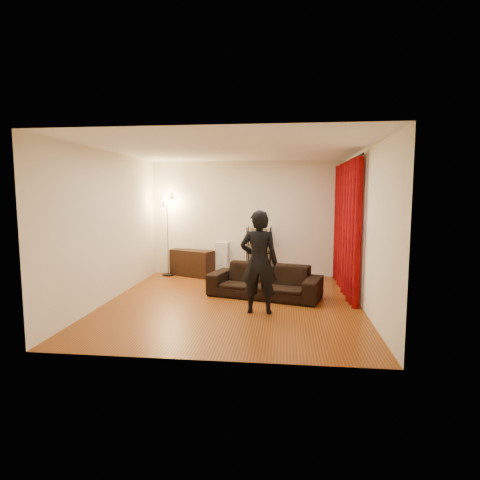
# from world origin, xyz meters

# --- Properties ---
(floor) EXTENTS (5.00, 5.00, 0.00)m
(floor) POSITION_xyz_m (0.00, 0.00, 0.00)
(floor) COLOR #8E4910
(floor) RESTS_ON ground
(ceiling) EXTENTS (5.00, 5.00, 0.00)m
(ceiling) POSITION_xyz_m (0.00, 0.00, 2.70)
(ceiling) COLOR white
(ceiling) RESTS_ON ground
(wall_back) EXTENTS (5.00, 0.00, 5.00)m
(wall_back) POSITION_xyz_m (0.00, 2.50, 1.35)
(wall_back) COLOR white
(wall_back) RESTS_ON ground
(wall_front) EXTENTS (5.00, 0.00, 5.00)m
(wall_front) POSITION_xyz_m (0.00, -2.50, 1.35)
(wall_front) COLOR white
(wall_front) RESTS_ON ground
(wall_left) EXTENTS (0.00, 5.00, 5.00)m
(wall_left) POSITION_xyz_m (-2.25, 0.00, 1.35)
(wall_left) COLOR white
(wall_left) RESTS_ON ground
(wall_right) EXTENTS (0.00, 5.00, 5.00)m
(wall_right) POSITION_xyz_m (2.25, 0.00, 1.35)
(wall_right) COLOR white
(wall_right) RESTS_ON ground
(curtain_rod) EXTENTS (0.04, 2.65, 0.04)m
(curtain_rod) POSITION_xyz_m (2.15, 1.12, 2.58)
(curtain_rod) COLOR black
(curtain_rod) RESTS_ON wall_right
(curtain) EXTENTS (0.22, 2.65, 2.55)m
(curtain) POSITION_xyz_m (2.13, 1.12, 1.28)
(curtain) COLOR #7E0804
(curtain) RESTS_ON ground
(sofa) EXTENTS (2.22, 1.33, 0.61)m
(sofa) POSITION_xyz_m (0.55, 0.49, 0.30)
(sofa) COLOR black
(sofa) RESTS_ON ground
(person) EXTENTS (0.63, 0.42, 1.69)m
(person) POSITION_xyz_m (0.50, -0.54, 0.84)
(person) COLOR black
(person) RESTS_ON ground
(media_cabinet) EXTENTS (1.13, 0.80, 0.62)m
(media_cabinet) POSITION_xyz_m (-1.26, 2.23, 0.31)
(media_cabinet) COLOR black
(media_cabinet) RESTS_ON ground
(storage_boxes) EXTENTS (0.35, 0.29, 0.80)m
(storage_boxes) POSITION_xyz_m (-0.55, 2.31, 0.40)
(storage_boxes) COLOR silver
(storage_boxes) RESTS_ON ground
(wire_shelf) EXTENTS (0.59, 0.46, 1.17)m
(wire_shelf) POSITION_xyz_m (0.32, 2.28, 0.58)
(wire_shelf) COLOR black
(wire_shelf) RESTS_ON ground
(floor_lamp) EXTENTS (0.36, 0.36, 1.91)m
(floor_lamp) POSITION_xyz_m (-1.84, 2.21, 0.95)
(floor_lamp) COLOR silver
(floor_lamp) RESTS_ON ground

